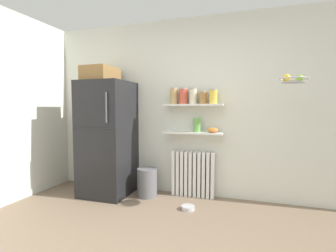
# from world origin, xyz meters

# --- Properties ---
(ground_plane) EXTENTS (7.04, 7.04, 0.00)m
(ground_plane) POSITION_xyz_m (0.00, 0.50, 0.00)
(ground_plane) COLOR #7A6651
(back_wall) EXTENTS (7.04, 0.10, 2.60)m
(back_wall) POSITION_xyz_m (0.00, 2.05, 1.30)
(back_wall) COLOR silver
(back_wall) RESTS_ON ground_plane
(refrigerator) EXTENTS (0.68, 0.75, 1.90)m
(refrigerator) POSITION_xyz_m (-1.17, 1.64, 0.89)
(refrigerator) COLOR black
(refrigerator) RESTS_ON ground_plane
(radiator) EXTENTS (0.62, 0.12, 0.66)m
(radiator) POSITION_xyz_m (0.08, 1.92, 0.33)
(radiator) COLOR white
(radiator) RESTS_ON ground_plane
(wall_shelf_lower) EXTENTS (0.85, 0.22, 0.02)m
(wall_shelf_lower) POSITION_xyz_m (0.08, 1.89, 0.94)
(wall_shelf_lower) COLOR white
(wall_shelf_upper) EXTENTS (0.85, 0.22, 0.02)m
(wall_shelf_upper) POSITION_xyz_m (0.08, 1.89, 1.34)
(wall_shelf_upper) COLOR white
(storage_jar_0) EXTENTS (0.11, 0.11, 0.24)m
(storage_jar_0) POSITION_xyz_m (-0.20, 1.89, 1.47)
(storage_jar_0) COLOR tan
(storage_jar_0) RESTS_ON wall_shelf_upper
(storage_jar_1) EXTENTS (0.12, 0.12, 0.23)m
(storage_jar_1) POSITION_xyz_m (-0.06, 1.89, 1.46)
(storage_jar_1) COLOR #C64C38
(storage_jar_1) RESTS_ON wall_shelf_upper
(storage_jar_2) EXTENTS (0.11, 0.11, 0.22)m
(storage_jar_2) POSITION_xyz_m (0.08, 1.89, 1.46)
(storage_jar_2) COLOR beige
(storage_jar_2) RESTS_ON wall_shelf_upper
(storage_jar_3) EXTENTS (0.11, 0.11, 0.18)m
(storage_jar_3) POSITION_xyz_m (0.22, 1.89, 1.44)
(storage_jar_3) COLOR olive
(storage_jar_3) RESTS_ON wall_shelf_upper
(storage_jar_4) EXTENTS (0.11, 0.11, 0.20)m
(storage_jar_4) POSITION_xyz_m (0.36, 1.89, 1.45)
(storage_jar_4) COLOR yellow
(storage_jar_4) RESTS_ON wall_shelf_upper
(vase) EXTENTS (0.10, 0.10, 0.20)m
(vase) POSITION_xyz_m (0.14, 1.89, 1.05)
(vase) COLOR #66A84C
(vase) RESTS_ON wall_shelf_lower
(shelf_bowl) EXTENTS (0.15, 0.15, 0.07)m
(shelf_bowl) POSITION_xyz_m (0.36, 1.89, 0.99)
(shelf_bowl) COLOR orange
(shelf_bowl) RESTS_ON wall_shelf_lower
(trash_bin) EXTENTS (0.29, 0.29, 0.41)m
(trash_bin) POSITION_xyz_m (-0.56, 1.70, 0.21)
(trash_bin) COLOR slate
(trash_bin) RESTS_ON ground_plane
(pet_food_bowl) EXTENTS (0.17, 0.17, 0.05)m
(pet_food_bowl) POSITION_xyz_m (0.13, 1.41, 0.03)
(pet_food_bowl) COLOR #B7B7BC
(pet_food_bowl) RESTS_ON ground_plane
(hanging_fruit_basket) EXTENTS (0.31, 0.31, 0.10)m
(hanging_fruit_basket) POSITION_xyz_m (1.30, 1.49, 1.61)
(hanging_fruit_basket) COLOR #B2B2B7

